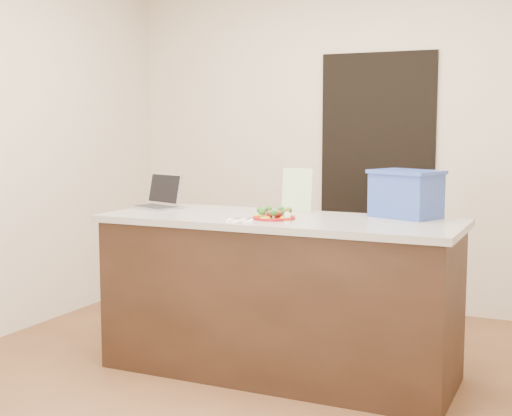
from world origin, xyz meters
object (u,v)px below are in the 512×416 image
at_px(island, 279,296).
at_px(plate, 274,217).
at_px(napkin, 240,221).
at_px(laptop, 160,198).
at_px(yogurt_bottle, 287,218).
at_px(blue_box, 406,194).
at_px(chair, 328,270).

bearing_deg(island, plate, -84.94).
bearing_deg(napkin, laptop, 153.87).
bearing_deg(plate, island, 95.06).
bearing_deg(island, yogurt_bottle, -57.79).
bearing_deg(plate, blue_box, 30.22).
distance_m(plate, blue_box, 0.76).
relative_size(island, blue_box, 4.61).
distance_m(laptop, chair, 1.21).
bearing_deg(laptop, island, 11.74).
xyz_separation_m(island, blue_box, (0.66, 0.29, 0.59)).
height_order(island, chair, island).
distance_m(blue_box, chair, 0.93).
height_order(island, yogurt_bottle, yogurt_bottle).
bearing_deg(blue_box, yogurt_bottle, -112.52).
height_order(island, plate, plate).
xyz_separation_m(napkin, blue_box, (0.79, 0.53, 0.13)).
height_order(napkin, yogurt_bottle, yogurt_bottle).
bearing_deg(plate, yogurt_bottle, -45.73).
bearing_deg(chair, plate, -110.47).
xyz_separation_m(plate, blue_box, (0.65, 0.38, 0.13)).
distance_m(island, yogurt_bottle, 0.56).
relative_size(blue_box, chair, 0.53).
bearing_deg(chair, laptop, -164.60).
height_order(plate, chair, plate).
bearing_deg(blue_box, laptop, -151.47).
distance_m(island, plate, 0.48).
distance_m(yogurt_bottle, chair, 1.05).
distance_m(island, blue_box, 0.93).
distance_m(yogurt_bottle, blue_box, 0.74).
xyz_separation_m(island, napkin, (-0.13, -0.24, 0.46)).
xyz_separation_m(yogurt_bottle, blue_box, (0.51, 0.52, 0.10)).
height_order(plate, napkin, plate).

